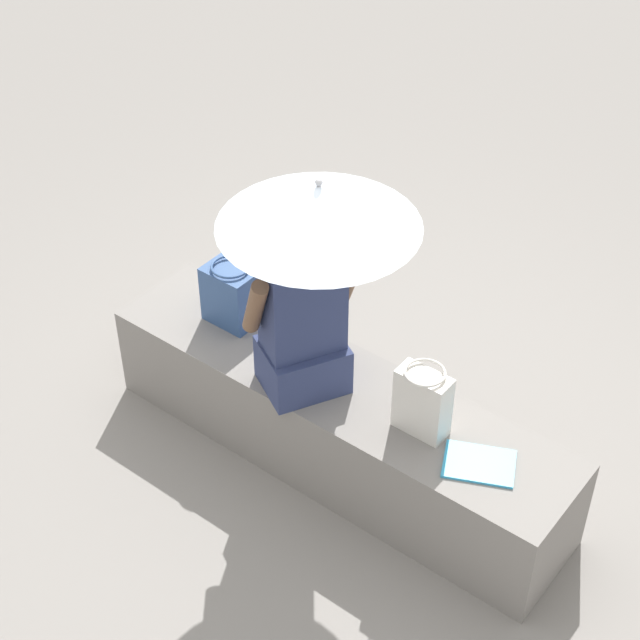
# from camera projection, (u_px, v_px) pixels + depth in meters

# --- Properties ---
(ground_plane) EXTENTS (14.00, 14.00, 0.00)m
(ground_plane) POSITION_uv_depth(u_px,v_px,m) (336.00, 459.00, 4.70)
(ground_plane) COLOR gray
(stone_bench) EXTENTS (2.21, 0.51, 0.47)m
(stone_bench) POSITION_uv_depth(u_px,v_px,m) (336.00, 422.00, 4.55)
(stone_bench) COLOR gray
(stone_bench) RESTS_ON ground
(person_seated) EXTENTS (0.41, 0.51, 0.90)m
(person_seated) POSITION_uv_depth(u_px,v_px,m) (302.00, 313.00, 4.16)
(person_seated) COLOR navy
(person_seated) RESTS_ON stone_bench
(parasol) EXTENTS (0.78, 0.78, 1.05)m
(parasol) POSITION_uv_depth(u_px,v_px,m) (319.00, 206.00, 3.77)
(parasol) COLOR #B7B7BC
(parasol) RESTS_ON stone_bench
(handbag_black) EXTENTS (0.22, 0.17, 0.32)m
(handbag_black) POSITION_uv_depth(u_px,v_px,m) (422.00, 402.00, 4.09)
(handbag_black) COLOR silver
(handbag_black) RESTS_ON stone_bench
(tote_bag_canvas) EXTENTS (0.24, 0.18, 0.30)m
(tote_bag_canvas) POSITION_uv_depth(u_px,v_px,m) (232.00, 294.00, 4.65)
(tote_bag_canvas) COLOR #335184
(tote_bag_canvas) RESTS_ON stone_bench
(magazine) EXTENTS (0.34, 0.30, 0.01)m
(magazine) POSITION_uv_depth(u_px,v_px,m) (479.00, 464.00, 4.03)
(magazine) COLOR #339ED1
(magazine) RESTS_ON stone_bench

